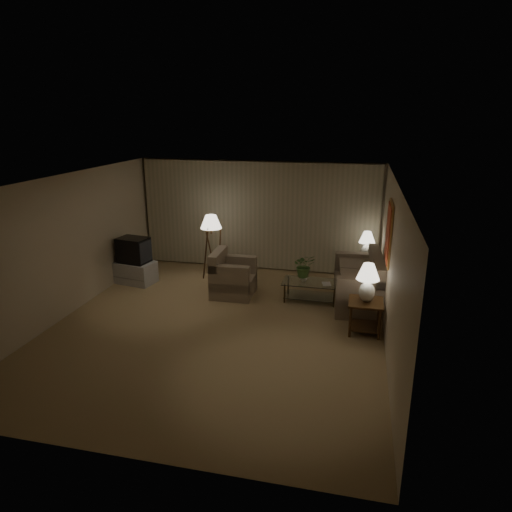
{
  "coord_description": "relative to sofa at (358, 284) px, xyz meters",
  "views": [
    {
      "loc": [
        2.4,
        -7.36,
        3.78
      ],
      "look_at": [
        0.59,
        0.6,
        1.22
      ],
      "focal_mm": 32.0,
      "sensor_mm": 36.0,
      "label": 1
    }
  ],
  "objects": [
    {
      "name": "ground",
      "position": [
        -2.5,
        -1.69,
        -0.41
      ],
      "size": [
        7.0,
        7.0,
        0.0
      ],
      "primitive_type": "plane",
      "color": "#8E714E",
      "rests_on": "ground"
    },
    {
      "name": "vase",
      "position": [
        -1.11,
        -0.1,
        0.08
      ],
      "size": [
        0.17,
        0.17,
        0.14
      ],
      "primitive_type": "imported",
      "rotation": [
        0.0,
        0.0,
        -0.25
      ],
      "color": "white",
      "rests_on": "coffee_table"
    },
    {
      "name": "room_shell",
      "position": [
        -2.48,
        -0.18,
        1.34
      ],
      "size": [
        6.04,
        7.02,
        2.72
      ],
      "color": "#BEAD92",
      "rests_on": "ground"
    },
    {
      "name": "table_lamp_near",
      "position": [
        0.15,
        -1.35,
        0.6
      ],
      "size": [
        0.41,
        0.41,
        0.7
      ],
      "color": "silver",
      "rests_on": "side_table_near"
    },
    {
      "name": "side_table_near",
      "position": [
        0.15,
        -1.35,
        0.01
      ],
      "size": [
        0.6,
        0.6,
        0.6
      ],
      "color": "#351D0E",
      "rests_on": "ground"
    },
    {
      "name": "tv_cabinet",
      "position": [
        -5.05,
        0.07,
        -0.16
      ],
      "size": [
        1.08,
        0.85,
        0.5
      ],
      "primitive_type": "cube",
      "rotation": [
        0.0,
        0.0,
        -0.17
      ],
      "color": "#AEAEB1",
      "rests_on": "ground"
    },
    {
      "name": "table_lamp_far",
      "position": [
        0.15,
        1.21,
        0.56
      ],
      "size": [
        0.37,
        0.37,
        0.63
      ],
      "color": "silver",
      "rests_on": "side_table_far"
    },
    {
      "name": "coffee_table",
      "position": [
        -0.96,
        -0.1,
        -0.13
      ],
      "size": [
        1.16,
        0.63,
        0.41
      ],
      "color": "silver",
      "rests_on": "ground"
    },
    {
      "name": "armchair",
      "position": [
        -2.62,
        -0.15,
        -0.03
      ],
      "size": [
        0.96,
        0.91,
        0.77
      ],
      "rotation": [
        0.0,
        0.0,
        1.6
      ],
      "color": "gray",
      "rests_on": "ground"
    },
    {
      "name": "floor_lamp",
      "position": [
        -3.41,
        0.78,
        0.39
      ],
      "size": [
        0.5,
        0.5,
        1.53
      ],
      "color": "#351D0E",
      "rests_on": "ground"
    },
    {
      "name": "sofa",
      "position": [
        0.0,
        0.0,
        0.0
      ],
      "size": [
        1.98,
        1.19,
        0.82
      ],
      "rotation": [
        0.0,
        0.0,
        -1.5
      ],
      "color": "gray",
      "rests_on": "ground"
    },
    {
      "name": "crt_tv",
      "position": [
        -5.05,
        0.07,
        0.38
      ],
      "size": [
        0.83,
        0.7,
        0.57
      ],
      "primitive_type": "cube",
      "rotation": [
        0.0,
        0.0,
        -0.17
      ],
      "color": "black",
      "rests_on": "tv_cabinet"
    },
    {
      "name": "flowers",
      "position": [
        -1.11,
        -0.1,
        0.39
      ],
      "size": [
        0.55,
        0.51,
        0.49
      ],
      "primitive_type": "imported",
      "rotation": [
        0.0,
        0.0,
        0.35
      ],
      "color": "#487534",
      "rests_on": "vase"
    },
    {
      "name": "side_table_far",
      "position": [
        0.15,
        1.21,
        -0.02
      ],
      "size": [
        0.46,
        0.39,
        0.6
      ],
      "color": "#351D0E",
      "rests_on": "ground"
    },
    {
      "name": "book",
      "position": [
        -0.71,
        -0.2,
        0.01
      ],
      "size": [
        0.21,
        0.26,
        0.02
      ],
      "primitive_type": "imported",
      "rotation": [
        0.0,
        0.0,
        0.21
      ],
      "color": "olive",
      "rests_on": "coffee_table"
    },
    {
      "name": "ottoman",
      "position": [
        -3.2,
        1.08,
        -0.22
      ],
      "size": [
        0.64,
        0.64,
        0.38
      ],
      "primitive_type": "cylinder",
      "rotation": [
        0.0,
        0.0,
        -0.12
      ],
      "color": "#A96639",
      "rests_on": "ground"
    }
  ]
}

